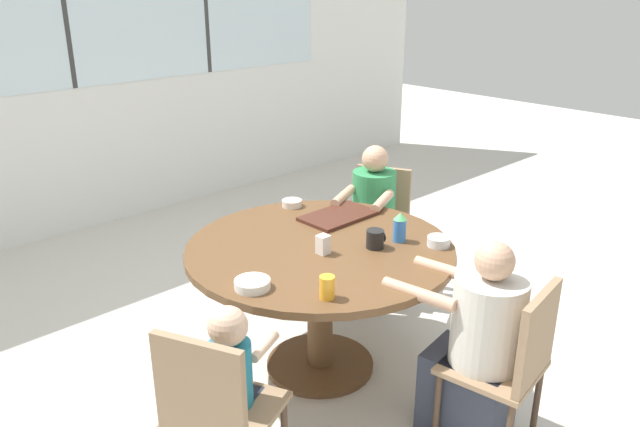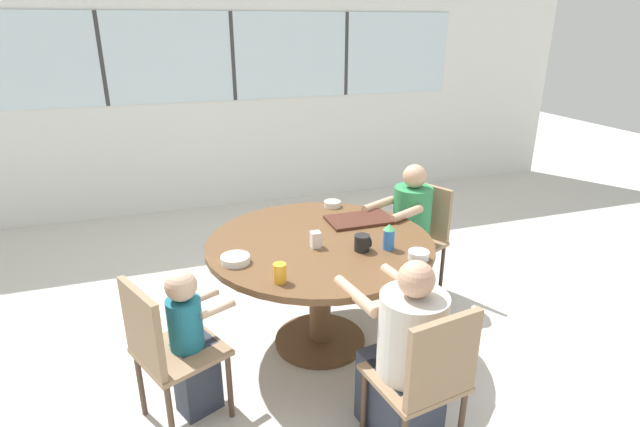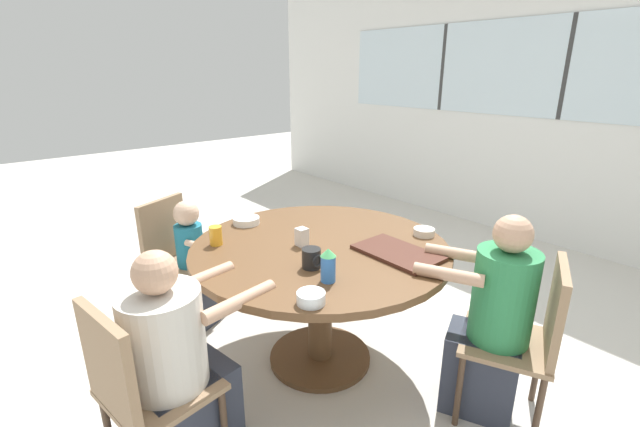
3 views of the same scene
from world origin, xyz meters
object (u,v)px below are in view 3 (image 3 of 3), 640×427
Objects in this scene: coffee_mug at (312,258)px; sippy_cup at (328,265)px; juice_glass at (216,236)px; person_toddler at (194,266)px; bowl_cereal at (424,232)px; bowl_fruit at (311,298)px; chair_for_man_blue_shirt at (530,331)px; chair_for_toddler at (175,251)px; chair_for_woman_green_shirt at (137,384)px; person_woman_green_shirt at (178,373)px; person_man_blue_shirt at (491,328)px; bowl_white_shallow at (246,221)px; milk_carton_small at (302,237)px.

sippy_cup reaches higher than coffee_mug.
person_toddler is at bearing 173.34° from juice_glass.
bowl_fruit is at bearing -80.33° from bowl_cereal.
person_toddler is 1.26m from sippy_cup.
chair_for_man_blue_shirt is 2.15m from chair_for_toddler.
juice_glass is (-0.53, 0.63, 0.29)m from chair_for_woman_green_shirt.
chair_for_toddler is 7.11× the size of bowl_fruit.
chair_for_man_blue_shirt is 0.83× the size of person_woman_green_shirt.
chair_for_toddler is 0.81× the size of person_man_blue_shirt.
bowl_cereal is (0.12, 1.61, 0.26)m from chair_for_woman_green_shirt.
sippy_cup is at bearing 119.07° from bowl_fruit.
person_woman_green_shirt reaches higher than sippy_cup.
bowl_fruit is at bearing -39.70° from coffee_mug.
juice_glass is at bearing -165.34° from sippy_cup.
juice_glass is at bearing -58.64° from bowl_white_shallow.
coffee_mug is (-0.79, -0.66, 0.29)m from chair_for_man_blue_shirt.
person_toddler is (0.14, 0.06, -0.08)m from chair_for_toddler.
chair_for_man_blue_shirt is 1.20m from milk_carton_small.
person_toddler is (-0.98, 0.52, -0.03)m from person_woman_green_shirt.
bowl_white_shallow is 1.38× the size of bowl_fruit.
person_woman_green_shirt is 10.27× the size of milk_carton_small.
bowl_fruit is (0.10, -0.18, -0.06)m from sippy_cup.
person_toddler reaches higher than chair_for_woman_green_shirt.
bowl_white_shallow is (0.43, 0.30, 0.26)m from chair_for_toddler.
person_man_blue_shirt is 1.84m from person_toddler.
chair_for_man_blue_shirt is at bearing 47.59° from sippy_cup.
coffee_mug reaches higher than bowl_cereal.
chair_for_woman_green_shirt is 0.18m from person_woman_green_shirt.
bowl_fruit is at bearing 63.66° from person_toddler.
milk_carton_small reaches higher than bowl_cereal.
person_man_blue_shirt is at bearing 56.57° from chair_for_woman_green_shirt.
sippy_cup is at bearing 113.08° from chair_for_man_blue_shirt.
chair_for_man_blue_shirt is at bearing -8.22° from bowl_cereal.
person_woman_green_shirt is 9.70× the size of juice_glass.
person_man_blue_shirt reaches higher than sippy_cup.
bowl_white_shallow is at bearing 172.97° from sippy_cup.
bowl_fruit is (0.26, -0.21, -0.02)m from coffee_mug.
chair_for_toddler is 1.23m from coffee_mug.
milk_carton_small is at bearing 92.96° from person_man_blue_shirt.
sippy_cup reaches higher than bowl_white_shallow.
juice_glass is 1.18m from bowl_cereal.
chair_for_man_blue_shirt is 0.17m from person_man_blue_shirt.
bowl_cereal is at bearing 105.31° from person_toddler.
chair_for_woman_green_shirt and chair_for_toddler have the same top height.
bowl_fruit reaches higher than bowl_cereal.
juice_glass is at bearing 98.63° from chair_for_man_blue_shirt.
bowl_white_shallow is 1.36× the size of bowl_cereal.
person_man_blue_shirt reaches higher than coffee_mug.
chair_for_man_blue_shirt is 1.64m from juice_glass.
person_toddler is at bearing -159.43° from milk_carton_small.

